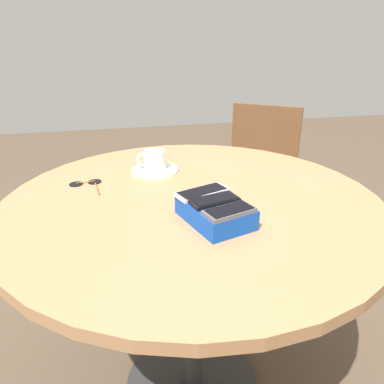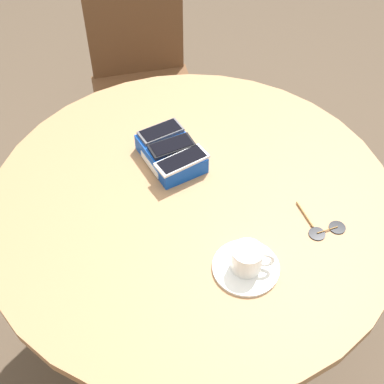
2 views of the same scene
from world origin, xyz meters
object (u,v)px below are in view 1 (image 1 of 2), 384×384
(round_table, at_px, (192,235))
(phone_black, at_px, (214,200))
(phone_box, at_px, (215,212))
(phone_gray, at_px, (229,211))
(saucer, at_px, (155,170))
(sunglasses, at_px, (87,184))
(phone_white, at_px, (202,192))
(chair_far_side, at_px, (257,184))
(coffee_cup, at_px, (154,160))

(round_table, bearing_deg, phone_black, -170.13)
(phone_box, height_order, phone_gray, phone_gray)
(saucer, relative_size, sunglasses, 1.23)
(phone_box, bearing_deg, round_table, 10.64)
(phone_box, height_order, sunglasses, phone_box)
(round_table, bearing_deg, phone_white, -174.05)
(phone_black, height_order, phone_white, phone_black)
(chair_far_side, bearing_deg, round_table, 145.87)
(saucer, bearing_deg, phone_box, -165.32)
(phone_black, relative_size, coffee_cup, 1.34)
(phone_gray, relative_size, chair_far_side, 0.16)
(coffee_cup, height_order, chair_far_side, chair_far_side)
(phone_white, xyz_separation_m, sunglasses, (0.26, 0.31, -0.05))
(phone_black, bearing_deg, coffee_cup, 14.71)
(phone_gray, distance_m, phone_black, 0.07)
(phone_box, distance_m, coffee_cup, 0.41)
(phone_gray, distance_m, coffee_cup, 0.47)
(phone_gray, relative_size, phone_black, 1.01)
(saucer, height_order, coffee_cup, coffee_cup)
(phone_white, xyz_separation_m, chair_far_side, (0.87, -0.52, -0.37))
(phone_gray, relative_size, saucer, 0.84)
(saucer, height_order, sunglasses, saucer)
(phone_white, height_order, chair_far_side, chair_far_side)
(saucer, bearing_deg, phone_gray, -165.31)
(sunglasses, bearing_deg, chair_far_side, -53.90)
(round_table, distance_m, saucer, 0.29)
(phone_black, height_order, saucer, phone_black)
(sunglasses, bearing_deg, round_table, -120.30)
(phone_gray, relative_size, phone_white, 0.87)
(saucer, bearing_deg, chair_far_side, -48.48)
(round_table, relative_size, coffee_cup, 10.99)
(phone_black, xyz_separation_m, chair_far_side, (0.93, -0.51, -0.37))
(phone_gray, bearing_deg, coffee_cup, 14.92)
(saucer, bearing_deg, phone_black, -165.56)
(phone_box, bearing_deg, phone_white, 16.84)
(phone_gray, distance_m, saucer, 0.47)
(round_table, relative_size, phone_gray, 8.13)
(coffee_cup, xyz_separation_m, sunglasses, (-0.07, 0.22, -0.04))
(phone_box, distance_m, sunglasses, 0.46)
(round_table, relative_size, sunglasses, 8.45)
(coffee_cup, bearing_deg, round_table, -162.55)
(phone_black, xyz_separation_m, saucer, (0.39, 0.10, -0.05))
(round_table, height_order, chair_far_side, chair_far_side)
(coffee_cup, bearing_deg, chair_far_side, -48.62)
(phone_white, height_order, sunglasses, phone_white)
(round_table, height_order, phone_gray, phone_gray)
(round_table, xyz_separation_m, sunglasses, (0.18, 0.30, 0.12))
(phone_black, distance_m, phone_white, 0.06)
(coffee_cup, bearing_deg, sunglasses, 107.60)
(phone_box, height_order, phone_black, phone_black)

